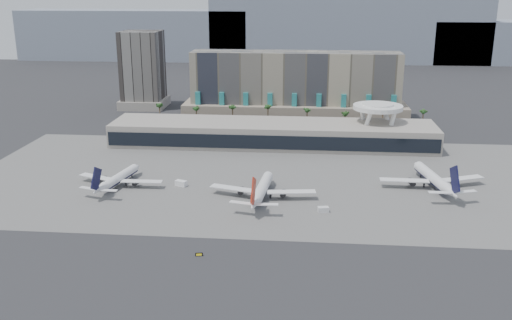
# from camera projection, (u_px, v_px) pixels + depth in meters

# --- Properties ---
(ground) EXTENTS (900.00, 900.00, 0.00)m
(ground) POSITION_uv_depth(u_px,v_px,m) (253.00, 228.00, 199.14)
(ground) COLOR #232326
(ground) RESTS_ON ground
(apron_pad) EXTENTS (260.00, 130.00, 0.06)m
(apron_pad) POSITION_uv_depth(u_px,v_px,m) (265.00, 177.00, 251.51)
(apron_pad) COLOR #5B5B59
(apron_pad) RESTS_ON ground
(mountain_ridge) EXTENTS (680.00, 60.00, 70.00)m
(mountain_ridge) POSITION_uv_depth(u_px,v_px,m) (318.00, 34.00, 635.57)
(mountain_ridge) COLOR gray
(mountain_ridge) RESTS_ON ground
(hotel) EXTENTS (140.00, 30.00, 42.00)m
(hotel) POSITION_uv_depth(u_px,v_px,m) (295.00, 92.00, 359.46)
(hotel) COLOR #9E937A
(hotel) RESTS_ON ground
(office_tower) EXTENTS (30.00, 30.00, 52.00)m
(office_tower) POSITION_uv_depth(u_px,v_px,m) (143.00, 74.00, 391.12)
(office_tower) COLOR black
(office_tower) RESTS_ON ground
(terminal) EXTENTS (170.00, 32.50, 14.50)m
(terminal) POSITION_uv_depth(u_px,v_px,m) (273.00, 133.00, 301.84)
(terminal) COLOR #A59C91
(terminal) RESTS_ON ground
(saucer_structure) EXTENTS (26.00, 26.00, 21.89)m
(saucer_structure) POSITION_uv_depth(u_px,v_px,m) (378.00, 110.00, 299.45)
(saucer_structure) COLOR white
(saucer_structure) RESTS_ON ground
(palm_row) EXTENTS (157.80, 2.80, 13.10)m
(palm_row) POSITION_uv_depth(u_px,v_px,m) (288.00, 112.00, 333.55)
(palm_row) COLOR brown
(palm_row) RESTS_ON ground
(airliner_left) EXTENTS (37.90, 39.36, 13.70)m
(airliner_left) POSITION_uv_depth(u_px,v_px,m) (118.00, 178.00, 239.62)
(airliner_left) COLOR white
(airliner_left) RESTS_ON ground
(airliner_centre) EXTENTS (42.98, 44.39, 15.32)m
(airliner_centre) POSITION_uv_depth(u_px,v_px,m) (262.00, 189.00, 225.64)
(airliner_centre) COLOR white
(airliner_centre) RESTS_ON ground
(airliner_right) EXTENTS (44.31, 46.00, 16.01)m
(airliner_right) POSITION_uv_depth(u_px,v_px,m) (434.00, 178.00, 237.64)
(airliner_right) COLOR white
(airliner_right) RESTS_ON ground
(service_vehicle_a) EXTENTS (5.45, 4.14, 2.40)m
(service_vehicle_a) POSITION_uv_depth(u_px,v_px,m) (181.00, 183.00, 240.38)
(service_vehicle_a) COLOR white
(service_vehicle_a) RESTS_ON ground
(service_vehicle_b) EXTENTS (4.39, 3.03, 2.07)m
(service_vehicle_b) POSITION_uv_depth(u_px,v_px,m) (323.00, 210.00, 212.63)
(service_vehicle_b) COLOR silver
(service_vehicle_b) RESTS_ON ground
(taxiway_sign) EXTENTS (2.41, 0.76, 1.09)m
(taxiway_sign) POSITION_uv_depth(u_px,v_px,m) (199.00, 254.00, 178.17)
(taxiway_sign) COLOR black
(taxiway_sign) RESTS_ON ground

